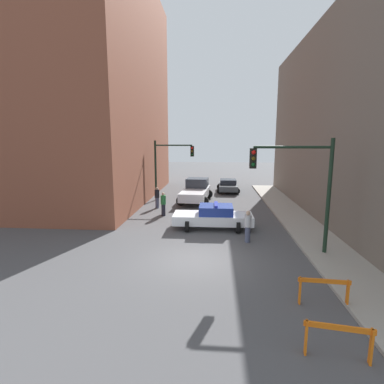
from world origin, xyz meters
The scene contains 13 objects.
ground_plane centered at (0.00, 0.00, 0.00)m, with size 120.00×120.00×0.00m, color #4C4C4F.
sidewalk_right centered at (6.20, 0.00, 0.06)m, with size 2.40×44.00×0.12m.
building_corner_left centered at (-12.00, 14.00, 9.54)m, with size 14.00×20.00×19.08m.
traffic_light_near centered at (4.73, 1.13, 3.53)m, with size 3.64×0.35×5.20m.
traffic_light_far centered at (-3.30, 13.13, 3.40)m, with size 3.44×0.35×5.20m.
police_car centered at (0.74, 4.94, 0.72)m, with size 4.71×2.38×1.52m.
white_truck centered at (-0.86, 12.93, 0.91)m, with size 2.92×5.54×1.90m.
parked_car_near centered at (2.08, 17.96, 0.67)m, with size 2.28×4.30×1.31m.
pedestrian_crossing centered at (-2.79, 7.69, 0.86)m, with size 0.51×0.51×1.66m.
pedestrian_corner centered at (-3.70, 10.06, 0.86)m, with size 0.48×0.48×1.66m.
pedestrian_sidewalk centered at (2.53, 2.60, 0.86)m, with size 0.36×0.36×1.66m.
barrier_front centered at (3.83, -5.77, 0.62)m, with size 1.59×0.39×0.90m.
barrier_mid centered at (4.32, -3.34, 0.62)m, with size 1.60×0.26×0.90m.
Camera 1 is at (0.86, -12.47, 5.22)m, focal length 28.00 mm.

